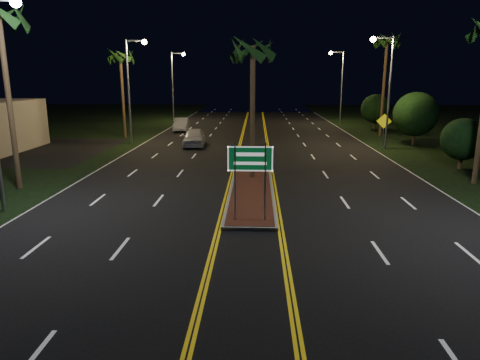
{
  "coord_description": "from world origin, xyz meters",
  "views": [
    {
      "loc": [
        0.24,
        -13.82,
        5.85
      ],
      "look_at": [
        -0.39,
        2.52,
        1.9
      ],
      "focal_mm": 32.0,
      "sensor_mm": 36.0,
      "label": 1
    }
  ],
  "objects_px": {
    "streetlight_right_far": "(339,78)",
    "palm_median": "(253,50)",
    "shrub_near": "(463,139)",
    "shrub_mid": "(416,114)",
    "streetlight_left_mid": "(132,79)",
    "car_near": "(194,136)",
    "highway_sign": "(250,166)",
    "streetlight_left_far": "(175,78)",
    "shrub_far": "(376,109)",
    "palm_right_far": "(387,42)",
    "car_far": "(181,123)",
    "palm_left_far": "(120,56)",
    "warning_sign": "(384,126)",
    "streetlight_right_mid": "(386,79)",
    "median_island": "(251,194)"
  },
  "relations": [
    {
      "from": "highway_sign",
      "to": "car_near",
      "type": "relative_size",
      "value": 0.6
    },
    {
      "from": "shrub_near",
      "to": "shrub_mid",
      "type": "relative_size",
      "value": 0.71
    },
    {
      "from": "highway_sign",
      "to": "shrub_near",
      "type": "xyz_separation_m",
      "value": [
        13.5,
        11.2,
        -0.46
      ]
    },
    {
      "from": "streetlight_right_mid",
      "to": "palm_left_far",
      "type": "relative_size",
      "value": 1.02
    },
    {
      "from": "palm_median",
      "to": "streetlight_right_far",
      "type": "bearing_deg",
      "value": 71.38
    },
    {
      "from": "palm_left_far",
      "to": "car_near",
      "type": "distance_m",
      "value": 11.47
    },
    {
      "from": "highway_sign",
      "to": "shrub_near",
      "type": "bearing_deg",
      "value": 39.69
    },
    {
      "from": "palm_median",
      "to": "streetlight_left_mid",
      "type": "bearing_deg",
      "value": 128.17
    },
    {
      "from": "streetlight_left_mid",
      "to": "car_near",
      "type": "height_order",
      "value": "streetlight_left_mid"
    },
    {
      "from": "streetlight_right_mid",
      "to": "car_far",
      "type": "bearing_deg",
      "value": 148.1
    },
    {
      "from": "streetlight_right_far",
      "to": "palm_median",
      "type": "xyz_separation_m",
      "value": [
        -10.61,
        -31.5,
        1.62
      ]
    },
    {
      "from": "median_island",
      "to": "palm_right_far",
      "type": "distance_m",
      "value": 27.84
    },
    {
      "from": "car_near",
      "to": "shrub_mid",
      "type": "bearing_deg",
      "value": -0.49
    },
    {
      "from": "palm_left_far",
      "to": "car_near",
      "type": "xyz_separation_m",
      "value": [
        7.63,
        -5.12,
        -6.86
      ]
    },
    {
      "from": "streetlight_right_far",
      "to": "median_island",
      "type": "bearing_deg",
      "value": -106.87
    },
    {
      "from": "palm_right_far",
      "to": "shrub_far",
      "type": "height_order",
      "value": "palm_right_far"
    },
    {
      "from": "shrub_far",
      "to": "warning_sign",
      "type": "height_order",
      "value": "shrub_far"
    },
    {
      "from": "streetlight_left_far",
      "to": "car_near",
      "type": "xyz_separation_m",
      "value": [
        5.44,
        -21.12,
        -4.77
      ]
    },
    {
      "from": "shrub_near",
      "to": "car_far",
      "type": "distance_m",
      "value": 29.28
    },
    {
      "from": "shrub_mid",
      "to": "palm_median",
      "type": "bearing_deg",
      "value": -136.04
    },
    {
      "from": "streetlight_left_far",
      "to": "warning_sign",
      "type": "xyz_separation_m",
      "value": [
        21.41,
        -21.86,
        -3.74
      ]
    },
    {
      "from": "streetlight_right_far",
      "to": "streetlight_left_mid",
      "type": "bearing_deg",
      "value": -139.7
    },
    {
      "from": "median_island",
      "to": "warning_sign",
      "type": "distance_m",
      "value": 18.69
    },
    {
      "from": "streetlight_right_mid",
      "to": "shrub_near",
      "type": "distance_m",
      "value": 9.28
    },
    {
      "from": "shrub_mid",
      "to": "streetlight_right_far",
      "type": "bearing_deg",
      "value": 100.66
    },
    {
      "from": "palm_left_far",
      "to": "car_near",
      "type": "relative_size",
      "value": 1.65
    },
    {
      "from": "highway_sign",
      "to": "streetlight_left_far",
      "type": "xyz_separation_m",
      "value": [
        -10.61,
        41.2,
        3.25
      ]
    },
    {
      "from": "streetlight_left_mid",
      "to": "car_far",
      "type": "bearing_deg",
      "value": 75.73
    },
    {
      "from": "shrub_near",
      "to": "warning_sign",
      "type": "relative_size",
      "value": 1.14
    },
    {
      "from": "highway_sign",
      "to": "warning_sign",
      "type": "relative_size",
      "value": 1.11
    },
    {
      "from": "streetlight_left_mid",
      "to": "car_near",
      "type": "bearing_deg",
      "value": -11.68
    },
    {
      "from": "palm_median",
      "to": "car_near",
      "type": "bearing_deg",
      "value": 112.68
    },
    {
      "from": "streetlight_right_mid",
      "to": "shrub_mid",
      "type": "distance_m",
      "value": 4.9
    },
    {
      "from": "car_far",
      "to": "streetlight_right_far",
      "type": "bearing_deg",
      "value": 19.83
    },
    {
      "from": "shrub_near",
      "to": "car_near",
      "type": "bearing_deg",
      "value": 154.58
    },
    {
      "from": "streetlight_left_far",
      "to": "car_far",
      "type": "relative_size",
      "value": 1.83
    },
    {
      "from": "palm_right_far",
      "to": "car_far",
      "type": "relative_size",
      "value": 2.1
    },
    {
      "from": "streetlight_left_far",
      "to": "shrub_far",
      "type": "height_order",
      "value": "streetlight_left_far"
    },
    {
      "from": "streetlight_left_far",
      "to": "warning_sign",
      "type": "distance_m",
      "value": 30.82
    },
    {
      "from": "streetlight_right_mid",
      "to": "palm_right_far",
      "type": "xyz_separation_m",
      "value": [
        2.19,
        8.0,
        3.49
      ]
    },
    {
      "from": "highway_sign",
      "to": "palm_right_far",
      "type": "xyz_separation_m",
      "value": [
        12.8,
        27.2,
        6.74
      ]
    },
    {
      "from": "shrub_far",
      "to": "warning_sign",
      "type": "bearing_deg",
      "value": -102.22
    },
    {
      "from": "shrub_far",
      "to": "car_near",
      "type": "xyz_separation_m",
      "value": [
        -18.97,
        -13.12,
        -1.45
      ]
    },
    {
      "from": "streetlight_left_far",
      "to": "palm_median",
      "type": "distance_m",
      "value": 35.18
    },
    {
      "from": "shrub_near",
      "to": "car_far",
      "type": "height_order",
      "value": "shrub_near"
    },
    {
      "from": "palm_left_far",
      "to": "shrub_far",
      "type": "xyz_separation_m",
      "value": [
        26.6,
        8.0,
        -5.41
      ]
    },
    {
      "from": "highway_sign",
      "to": "streetlight_left_far",
      "type": "relative_size",
      "value": 0.36
    },
    {
      "from": "palm_right_far",
      "to": "median_island",
      "type": "bearing_deg",
      "value": -119.1
    },
    {
      "from": "streetlight_right_far",
      "to": "palm_right_far",
      "type": "height_order",
      "value": "palm_right_far"
    },
    {
      "from": "highway_sign",
      "to": "shrub_mid",
      "type": "xyz_separation_m",
      "value": [
        14.0,
        21.2,
        0.32
      ]
    }
  ]
}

